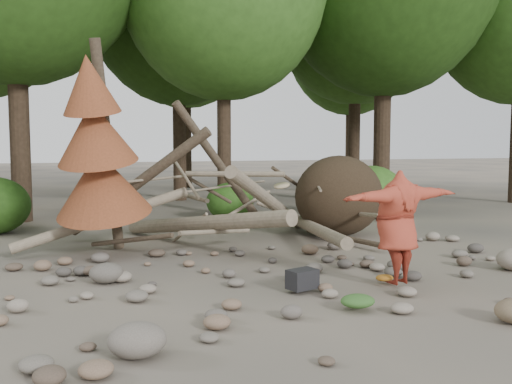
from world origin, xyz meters
name	(u,v)px	position (x,y,z in m)	size (l,w,h in m)	color
ground	(311,286)	(0.00, 0.00, 0.00)	(120.00, 120.00, 0.00)	#514C44
deadfall_pile	(318,198)	(2.02, 4.24, 0.95)	(8.55, 5.24, 3.30)	#332619
dead_conifer	(98,152)	(-3.12, 3.37, 2.11)	(2.06, 2.16, 4.35)	#4C3F30
bush_mid	(230,202)	(0.80, 7.80, 0.56)	(1.40, 1.40, 1.12)	#2F5C1A
bush_right	(371,192)	(5.00, 7.00, 0.80)	(2.00, 2.00, 1.60)	#3A6D21
frisbee_thrower	(397,227)	(1.21, -0.56, 0.98)	(3.02, 1.21, 1.79)	#A53725
backpack	(302,283)	(-0.30, -0.34, 0.15)	(0.45, 0.30, 0.30)	black
cloth_green	(358,305)	(0.04, -1.47, 0.09)	(0.48, 0.40, 0.18)	#315A24
cloth_orange	(384,281)	(1.17, -0.28, 0.05)	(0.30, 0.24, 0.11)	#A0611B
boulder_front_left	(137,340)	(-3.00, -2.24, 0.19)	(0.63, 0.57, 0.38)	#6E665C
boulder_mid_left	(106,273)	(-3.12, 1.19, 0.17)	(0.56, 0.50, 0.34)	#5D574F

